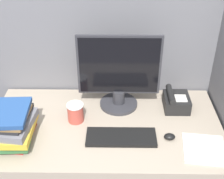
{
  "coord_description": "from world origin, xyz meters",
  "views": [
    {
      "loc": [
        0.06,
        -1.04,
        1.91
      ],
      "look_at": [
        0.04,
        0.41,
        0.97
      ],
      "focal_mm": 50.0,
      "sensor_mm": 36.0,
      "label": 1
    }
  ],
  "objects_px": {
    "mouse": "(170,137)",
    "coffee_cup": "(75,113)",
    "desk_telephone": "(176,101)",
    "book_stack": "(11,126)",
    "keyboard": "(121,137)",
    "monitor": "(119,76)"
  },
  "relations": [
    {
      "from": "coffee_cup",
      "to": "book_stack",
      "type": "distance_m",
      "value": 0.37
    },
    {
      "from": "monitor",
      "to": "coffee_cup",
      "type": "height_order",
      "value": "monitor"
    },
    {
      "from": "coffee_cup",
      "to": "desk_telephone",
      "type": "distance_m",
      "value": 0.62
    },
    {
      "from": "desk_telephone",
      "to": "mouse",
      "type": "bearing_deg",
      "value": -104.7
    },
    {
      "from": "keyboard",
      "to": "mouse",
      "type": "bearing_deg",
      "value": 0.25
    },
    {
      "from": "coffee_cup",
      "to": "desk_telephone",
      "type": "bearing_deg",
      "value": 12.44
    },
    {
      "from": "mouse",
      "to": "book_stack",
      "type": "bearing_deg",
      "value": -178.93
    },
    {
      "from": "monitor",
      "to": "mouse",
      "type": "bearing_deg",
      "value": -48.75
    },
    {
      "from": "mouse",
      "to": "desk_telephone",
      "type": "relative_size",
      "value": 0.34
    },
    {
      "from": "monitor",
      "to": "desk_telephone",
      "type": "distance_m",
      "value": 0.39
    },
    {
      "from": "mouse",
      "to": "book_stack",
      "type": "relative_size",
      "value": 0.21
    },
    {
      "from": "mouse",
      "to": "coffee_cup",
      "type": "height_order",
      "value": "coffee_cup"
    },
    {
      "from": "keyboard",
      "to": "book_stack",
      "type": "distance_m",
      "value": 0.6
    },
    {
      "from": "keyboard",
      "to": "book_stack",
      "type": "height_order",
      "value": "book_stack"
    },
    {
      "from": "mouse",
      "to": "monitor",
      "type": "bearing_deg",
      "value": 131.25
    },
    {
      "from": "desk_telephone",
      "to": "book_stack",
      "type": "bearing_deg",
      "value": -161.9
    },
    {
      "from": "keyboard",
      "to": "coffee_cup",
      "type": "xyz_separation_m",
      "value": [
        -0.27,
        0.16,
        0.05
      ]
    },
    {
      "from": "coffee_cup",
      "to": "keyboard",
      "type": "bearing_deg",
      "value": -30.33
    },
    {
      "from": "keyboard",
      "to": "coffee_cup",
      "type": "height_order",
      "value": "coffee_cup"
    },
    {
      "from": "coffee_cup",
      "to": "desk_telephone",
      "type": "xyz_separation_m",
      "value": [
        0.61,
        0.13,
        -0.01
      ]
    },
    {
      "from": "mouse",
      "to": "coffee_cup",
      "type": "xyz_separation_m",
      "value": [
        -0.53,
        0.15,
        0.04
      ]
    },
    {
      "from": "monitor",
      "to": "coffee_cup",
      "type": "bearing_deg",
      "value": -147.22
    }
  ]
}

